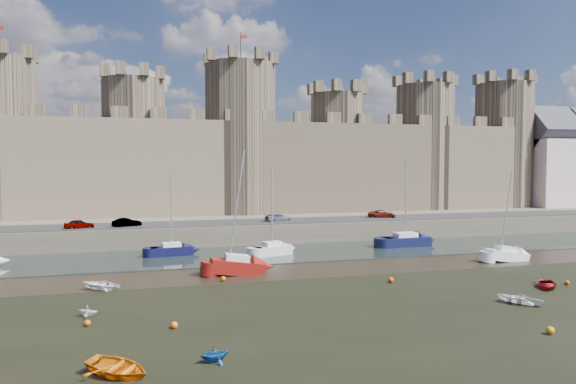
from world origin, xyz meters
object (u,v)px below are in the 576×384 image
Objects in this scene: car_3 at (382,214)px; sailboat_2 at (272,249)px; dinghy_0 at (118,369)px; car_0 at (79,224)px; sailboat_1 at (172,249)px; sailboat_5 at (506,254)px; sailboat_4 at (237,265)px; car_1 at (127,223)px; dinghy_1 at (215,354)px; car_2 at (278,218)px; sailboat_3 at (405,240)px.

car_3 is 0.41× the size of sailboat_2.
dinghy_0 is (-33.22, -40.82, -2.71)m from car_3.
car_0 reaches higher than dinghy_0.
sailboat_1 is 0.93× the size of sailboat_5.
car_0 is 0.29× the size of sailboat_4.
sailboat_2 is (-18.69, -11.59, -2.27)m from car_3.
car_0 is at bearing 76.94° from car_1.
sailboat_5 is at bearing -75.54° from dinghy_1.
sailboat_1 is 0.79× the size of sailboat_4.
car_0 is at bearing 45.10° from dinghy_0.
sailboat_2 is 0.84× the size of sailboat_4.
sailboat_2 is at bearing -140.21° from car_1.
dinghy_0 is (-14.53, -29.22, -0.44)m from sailboat_2.
dinghy_1 is at bearing -128.92° from sailboat_2.
sailboat_5 is at bearing -127.69° from car_0.
car_1 is 0.29× the size of sailboat_4.
sailboat_1 is at bearing 145.33° from sailboat_2.
car_0 is 0.85× the size of car_3.
sailboat_5 is at bearing -151.31° from car_2.
sailboat_5 is (5.58, -11.10, -0.10)m from sailboat_3.
car_1 reaches higher than dinghy_0.
dinghy_0 is at bearing -104.05° from sailboat_1.
sailboat_2 reaches higher than car_1.
dinghy_0 is (-37.26, -19.98, -0.37)m from sailboat_5.
car_1 is 0.90× the size of car_2.
sailboat_3 is 40.82m from dinghy_1.
sailboat_3 is 12.42m from sailboat_5.
sailboat_5 is at bearing -149.61° from car_3.
car_3 is 52.69m from dinghy_0.
sailboat_4 is 28.02m from sailboat_5.
car_0 is at bearing -0.52° from dinghy_1.
sailboat_2 is at bearing 56.83° from sailboat_4.
car_1 is at bearing 118.57° from sailboat_4.
car_1 is at bearing 152.79° from sailboat_5.
sailboat_3 is (37.94, -7.79, -2.26)m from car_0.
car_0 is 5.29m from car_1.
dinghy_0 is (6.26, -38.86, -2.73)m from car_0.
car_1 is 2.13× the size of dinghy_1.
sailboat_4 is (15.52, -17.92, -2.25)m from car_0.
car_3 is (34.20, 1.56, -0.01)m from car_1.
sailboat_1 is (-14.16, -8.25, -2.31)m from car_2.
car_3 is at bearing 78.11° from sailboat_3.
dinghy_1 is (-9.90, -28.73, -0.36)m from sailboat_2.
car_1 is 0.35× the size of sailboat_5.
dinghy_0 is at bearing -136.35° from sailboat_2.
sailboat_1 is (-29.31, -8.79, -2.31)m from car_3.
dinghy_0 is (0.99, -39.26, -2.71)m from car_1.
sailboat_4 is (-22.42, -10.13, 0.01)m from sailboat_3.
car_0 is 0.37× the size of sailboat_1.
car_1 is 0.35× the size of sailboat_2.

